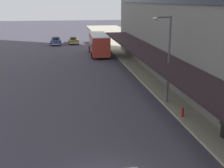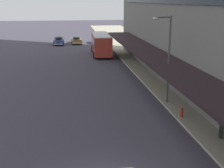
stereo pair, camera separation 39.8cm
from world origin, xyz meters
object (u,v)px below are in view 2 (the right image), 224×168
(sedan_second_mid, at_px, (98,39))
(street_lamp, at_px, (167,54))
(sedan_oncoming_rear, at_px, (59,40))
(pedestrian_at_kerb, at_px, (222,122))
(fire_hydrant, at_px, (182,113))
(sedan_lead_mid, at_px, (77,40))
(transit_bus_kerbside_front, at_px, (101,43))

(sedan_second_mid, height_order, street_lamp, street_lamp)
(sedan_oncoming_rear, distance_m, pedestrian_at_kerb, 45.19)
(street_lamp, relative_size, fire_hydrant, 9.95)
(pedestrian_at_kerb, bearing_deg, sedan_lead_mid, 99.06)
(transit_bus_kerbside_front, relative_size, sedan_second_mid, 2.08)
(fire_hydrant, bearing_deg, street_lamp, 92.94)
(transit_bus_kerbside_front, xyz_separation_m, fire_hydrant, (2.75, -27.66, -1.36))
(sedan_oncoming_rear, bearing_deg, fire_hydrant, -76.72)
(sedan_lead_mid, height_order, pedestrian_at_kerb, pedestrian_at_kerb)
(sedan_second_mid, height_order, fire_hydrant, sedan_second_mid)
(transit_bus_kerbside_front, distance_m, street_lamp, 24.49)
(sedan_lead_mid, height_order, fire_hydrant, sedan_lead_mid)
(street_lamp, bearing_deg, pedestrian_at_kerb, -79.85)
(transit_bus_kerbside_front, xyz_separation_m, sedan_oncoming_rear, (-6.74, 12.55, -1.06))
(transit_bus_kerbside_front, height_order, fire_hydrant, transit_bus_kerbside_front)
(transit_bus_kerbside_front, bearing_deg, street_lamp, -83.93)
(transit_bus_kerbside_front, relative_size, fire_hydrant, 13.12)
(sedan_second_mid, bearing_deg, sedan_lead_mid, 175.15)
(sedan_second_mid, relative_size, street_lamp, 0.63)
(transit_bus_kerbside_front, relative_size, sedan_oncoming_rear, 2.10)
(street_lamp, bearing_deg, sedan_lead_mid, 98.86)
(sedan_oncoming_rear, height_order, pedestrian_at_kerb, pedestrian_at_kerb)
(sedan_lead_mid, bearing_deg, sedan_second_mid, -4.85)
(sedan_lead_mid, bearing_deg, sedan_oncoming_rear, -161.90)
(sedan_oncoming_rear, xyz_separation_m, sedan_lead_mid, (3.41, 1.11, -0.06))
(sedan_lead_mid, distance_m, pedestrian_at_kerb, 45.61)
(pedestrian_at_kerb, bearing_deg, street_lamp, 100.15)
(transit_bus_kerbside_front, distance_m, sedan_oncoming_rear, 14.28)
(transit_bus_kerbside_front, bearing_deg, pedestrian_at_kerb, -83.00)
(sedan_oncoming_rear, distance_m, sedan_lead_mid, 3.59)
(street_lamp, bearing_deg, fire_hydrant, -87.06)
(sedan_oncoming_rear, xyz_separation_m, sedan_second_mid, (7.49, 0.77, 0.03))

